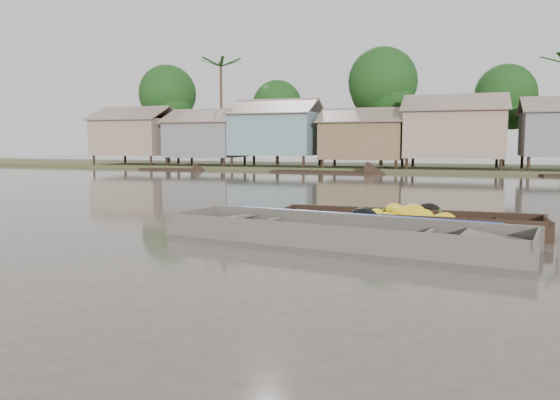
% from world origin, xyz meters
% --- Properties ---
extents(ground, '(120.00, 120.00, 0.00)m').
position_xyz_m(ground, '(0.00, 0.00, 0.00)').
color(ground, '#463E36').
rests_on(ground, ground).
extents(riverbank, '(120.00, 12.47, 10.22)m').
position_xyz_m(riverbank, '(3.03, 31.86, 3.07)').
color(riverbank, '#384723').
rests_on(riverbank, ground).
extents(banana_boat, '(6.11, 1.65, 0.86)m').
position_xyz_m(banana_boat, '(1.87, 2.41, 0.17)').
color(banana_boat, black).
rests_on(banana_boat, ground).
extents(viewer_boat, '(7.76, 3.19, 0.61)m').
position_xyz_m(viewer_boat, '(0.81, 0.48, 0.06)').
color(viewer_boat, '#49443E').
rests_on(viewer_boat, ground).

